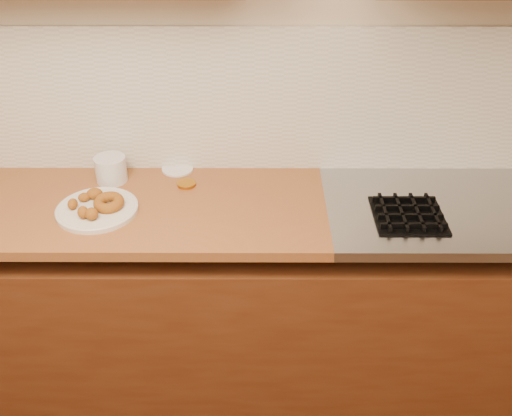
% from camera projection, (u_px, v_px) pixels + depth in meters
% --- Properties ---
extents(wall_back, '(4.00, 0.02, 2.70)m').
position_uv_depth(wall_back, '(197.00, 64.00, 2.32)').
color(wall_back, '#C8B394').
rests_on(wall_back, ground).
extents(base_cabinet, '(3.60, 0.60, 0.77)m').
position_uv_depth(base_cabinet, '(203.00, 304.00, 2.58)').
color(base_cabinet, '#542C15').
rests_on(base_cabinet, floor).
extents(butcher_block, '(2.30, 0.62, 0.04)m').
position_uv_depth(butcher_block, '(29.00, 208.00, 2.32)').
color(butcher_block, brown).
rests_on(butcher_block, base_cabinet).
extents(stovetop, '(1.30, 0.62, 0.04)m').
position_uv_depth(stovetop, '(494.00, 209.00, 2.31)').
color(stovetop, '#9EA0A5').
rests_on(stovetop, base_cabinet).
extents(backsplash, '(3.60, 0.02, 0.60)m').
position_uv_depth(backsplash, '(199.00, 101.00, 2.39)').
color(backsplash, beige).
rests_on(backsplash, wall_back).
extents(burner_grates, '(0.91, 0.26, 0.03)m').
position_uv_depth(burner_grates, '(496.00, 214.00, 2.23)').
color(burner_grates, black).
rests_on(burner_grates, stovetop).
extents(donut_plate, '(0.31, 0.31, 0.02)m').
position_uv_depth(donut_plate, '(97.00, 210.00, 2.26)').
color(donut_plate, beige).
rests_on(donut_plate, butcher_block).
extents(ring_donut, '(0.12, 0.13, 0.05)m').
position_uv_depth(ring_donut, '(109.00, 202.00, 2.25)').
color(ring_donut, '#9C5C18').
rests_on(ring_donut, donut_plate).
extents(fried_dough_chunks, '(0.13, 0.20, 0.05)m').
position_uv_depth(fried_dough_chunks, '(87.00, 204.00, 2.23)').
color(fried_dough_chunks, '#9C5C18').
rests_on(fried_dough_chunks, donut_plate).
extents(plastic_tub, '(0.15, 0.15, 0.11)m').
position_uv_depth(plastic_tub, '(111.00, 169.00, 2.43)').
color(plastic_tub, silver).
rests_on(plastic_tub, butcher_block).
extents(tub_lid, '(0.14, 0.14, 0.01)m').
position_uv_depth(tub_lid, '(178.00, 169.00, 2.53)').
color(tub_lid, silver).
rests_on(tub_lid, butcher_block).
extents(brass_jar_lid, '(0.09, 0.09, 0.01)m').
position_uv_depth(brass_jar_lid, '(186.00, 184.00, 2.42)').
color(brass_jar_lid, '#AE7018').
rests_on(brass_jar_lid, butcher_block).
extents(wooden_utensil, '(0.15, 0.10, 0.01)m').
position_uv_depth(wooden_utensil, '(89.00, 194.00, 2.36)').
color(wooden_utensil, '#A87449').
rests_on(wooden_utensil, butcher_block).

